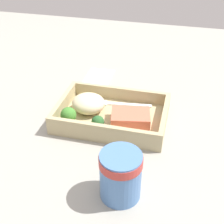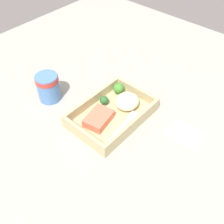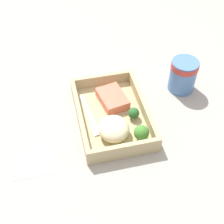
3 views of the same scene
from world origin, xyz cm
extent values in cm
cube|color=gray|center=(0.00, 0.00, -1.00)|extent=(160.00, 160.00, 2.00)
cube|color=tan|center=(0.00, 0.00, 0.60)|extent=(28.22, 19.30, 1.20)
cube|color=tan|center=(0.00, -9.05, 3.06)|extent=(28.22, 1.20, 3.72)
cube|color=tan|center=(0.00, 9.05, 3.06)|extent=(28.22, 1.20, 3.72)
cube|color=tan|center=(-13.51, 0.00, 3.06)|extent=(1.20, 16.90, 3.72)
cube|color=tan|center=(13.51, 0.00, 3.06)|extent=(1.20, 16.90, 3.72)
cube|color=#E2684E|center=(-5.15, 1.33, 2.65)|extent=(10.82, 8.63, 2.90)
ellipsoid|color=beige|center=(6.74, -1.11, 3.61)|extent=(8.83, 8.26, 4.83)
cylinder|color=#7FA268|center=(2.18, 5.64, 1.76)|extent=(1.20, 1.20, 1.12)
sphere|color=#295C2B|center=(2.18, 5.64, 3.18)|extent=(3.15, 3.15, 3.15)
cylinder|color=#74A15D|center=(9.86, 5.52, 1.97)|extent=(1.52, 1.52, 1.54)
sphere|color=#407F2E|center=(9.86, 5.52, 3.85)|extent=(4.01, 4.01, 4.01)
cube|color=white|center=(-3.30, -6.42, 1.42)|extent=(12.44, 2.64, 0.44)
cube|color=white|center=(4.54, -5.43, 1.42)|extent=(3.65, 2.61, 0.44)
cylinder|color=#4A76B2|center=(-7.62, 23.76, 5.11)|extent=(7.98, 7.98, 10.22)
cylinder|color=#B23833|center=(-7.62, 23.76, 8.90)|extent=(8.22, 8.22, 1.84)
cube|color=white|center=(10.16, -22.89, 0.12)|extent=(8.58, 11.19, 0.24)
camera|label=1|loc=(-16.23, 64.78, 48.38)|focal=50.00mm
camera|label=2|loc=(-46.68, -41.09, 66.04)|focal=42.00mm
camera|label=3|loc=(57.56, -13.43, 66.60)|focal=50.00mm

